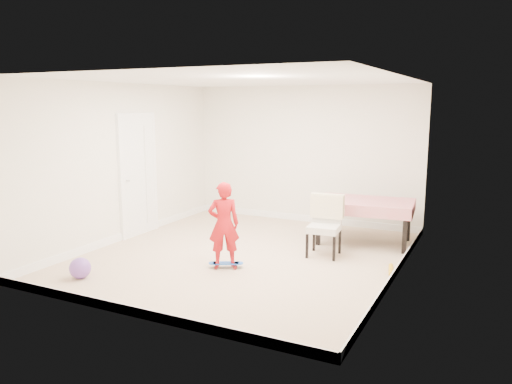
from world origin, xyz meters
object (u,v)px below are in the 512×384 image
at_px(balloon, 80,268).
at_px(dining_table, 364,222).
at_px(dining_chair, 324,226).
at_px(skateboard, 226,265).
at_px(child, 224,227).

bearing_deg(balloon, dining_table, 48.82).
xyz_separation_m(dining_table, dining_chair, (-0.36, -0.98, 0.10)).
bearing_deg(balloon, skateboard, 39.01).
relative_size(dining_table, skateboard, 3.14).
height_order(dining_chair, skateboard, dining_chair).
distance_m(dining_chair, balloon, 3.49).
xyz_separation_m(dining_chair, balloon, (-2.55, -2.36, -0.32)).
bearing_deg(dining_table, skateboard, -129.06).
bearing_deg(dining_table, dining_chair, -115.85).
relative_size(dining_chair, balloon, 3.28).
bearing_deg(dining_table, balloon, -136.52).
xyz_separation_m(dining_table, skateboard, (-1.41, -2.11, -0.32)).
bearing_deg(balloon, dining_chair, 42.74).
height_order(dining_chair, balloon, dining_chair).
distance_m(child, balloon, 1.97).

